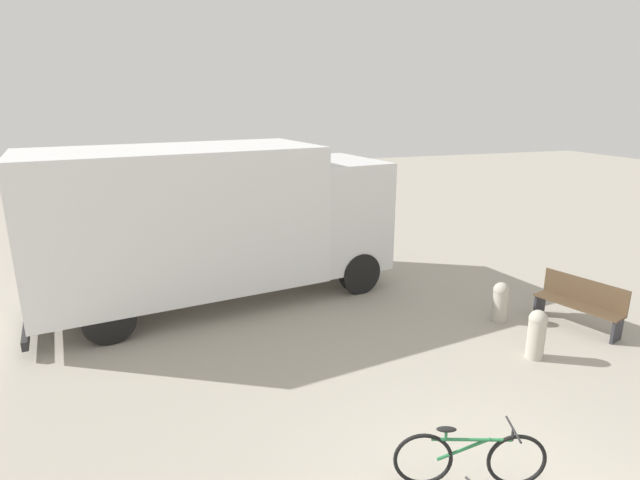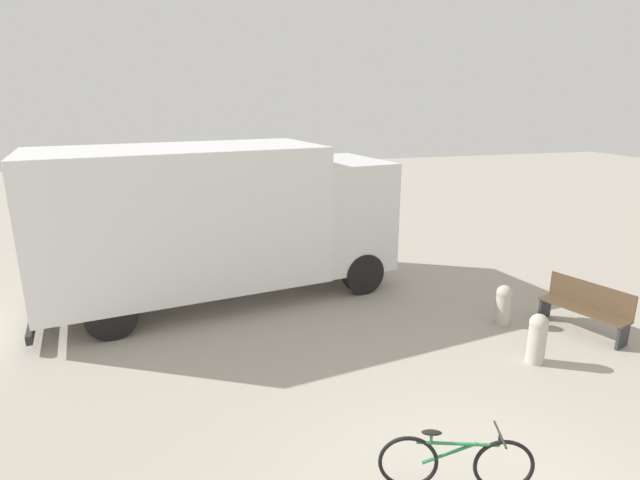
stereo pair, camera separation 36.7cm
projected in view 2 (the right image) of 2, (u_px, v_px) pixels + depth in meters
The scene contains 5 objects.
delivery_truck at pixel (216, 217), 10.37m from camera, with size 7.59×3.58×3.24m.
park_bench at pixel (586, 306), 9.11m from camera, with size 0.85×1.61×0.92m.
bicycle_far at pixel (455, 462), 5.39m from camera, with size 1.60×0.66×0.74m.
bollard_near_bench at pixel (537, 336), 8.02m from camera, with size 0.30×0.30×0.84m.
bollard_far_bench at pixel (504, 303), 9.40m from camera, with size 0.30×0.30×0.78m.
Camera 2 is at (-2.75, -3.40, 4.14)m, focal length 28.00 mm.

